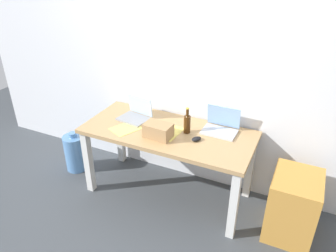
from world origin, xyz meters
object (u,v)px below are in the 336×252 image
water_cooler_jug (75,152)px  filing_cabinet (292,206)px  beer_bottle (187,123)px  laptop_left (136,114)px  laptop_right (221,126)px  cardboard_box (158,131)px  desk (168,140)px  computer_mouse (196,139)px

water_cooler_jug → filing_cabinet: 2.37m
beer_bottle → water_cooler_jug: size_ratio=0.53×
filing_cabinet → laptop_left: bearing=175.8°
laptop_right → beer_bottle: 0.32m
water_cooler_jug → laptop_left: bearing=11.8°
laptop_right → filing_cabinet: (0.76, -0.23, -0.50)m
laptop_right → cardboard_box: bearing=-144.5°
laptop_left → cardboard_box: 0.44m
desk → beer_bottle: (0.18, 0.05, 0.20)m
laptop_left → laptop_right: 0.87m
laptop_right → cardboard_box: size_ratio=1.29×
desk → water_cooler_jug: bearing=-176.8°
cardboard_box → filing_cabinet: cardboard_box is taller
desk → laptop_right: bearing=24.2°
cardboard_box → filing_cabinet: 1.36m
desk → computer_mouse: size_ratio=16.44×
laptop_right → beer_bottle: beer_bottle is taller
laptop_right → filing_cabinet: size_ratio=0.54×
laptop_left → water_cooler_jug: (-0.74, -0.16, -0.58)m
computer_mouse → filing_cabinet: size_ratio=0.17×
beer_bottle → computer_mouse: size_ratio=2.54×
desk → laptop_left: laptop_left is taller
laptop_left → filing_cabinet: (1.63, -0.12, -0.49)m
laptop_right → cardboard_box: (-0.49, -0.35, 0.02)m
laptop_right → water_cooler_jug: size_ratio=0.68×
laptop_right → cardboard_box: laptop_right is taller
computer_mouse → cardboard_box: cardboard_box is taller
laptop_right → cardboard_box: 0.60m
beer_bottle → water_cooler_jug: 1.47m
beer_bottle → water_cooler_jug: beer_bottle is taller
cardboard_box → water_cooler_jug: bearing=175.9°
computer_mouse → cardboard_box: bearing=-136.2°
laptop_left → computer_mouse: 0.73m
laptop_left → water_cooler_jug: laptop_left is taller
laptop_left → filing_cabinet: laptop_left is taller
water_cooler_jug → cardboard_box: bearing=-4.1°
desk → filing_cabinet: bearing=-1.3°
desk → beer_bottle: beer_bottle is taller
cardboard_box → beer_bottle: bearing=42.3°
desk → water_cooler_jug: desk is taller
laptop_right → beer_bottle: size_ratio=1.27×
computer_mouse → cardboard_box: 0.36m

